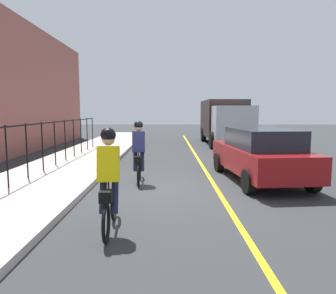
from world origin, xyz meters
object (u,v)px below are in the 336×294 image
object	(u,v)px
cyclist_lead	(139,152)
box_truck_background	(225,120)
cyclist_follow	(109,181)
patrol_sedan	(260,154)

from	to	relation	value
cyclist_lead	box_truck_background	size ratio (longest dim) A/B	0.27
cyclist_lead	box_truck_background	world-z (taller)	box_truck_background
cyclist_lead	box_truck_background	distance (m)	11.67
cyclist_lead	cyclist_follow	distance (m)	3.77
cyclist_follow	patrol_sedan	world-z (taller)	cyclist_follow
patrol_sedan	cyclist_lead	bearing A→B (deg)	89.03
cyclist_follow	box_truck_background	xyz separation A→B (m)	(14.54, -4.59, 0.64)
cyclist_follow	patrol_sedan	bearing A→B (deg)	-46.27
cyclist_follow	box_truck_background	distance (m)	15.26
cyclist_follow	patrol_sedan	distance (m)	5.53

